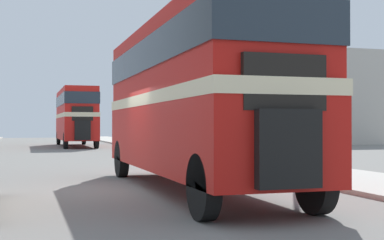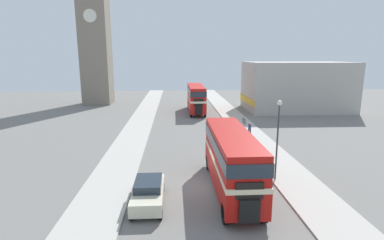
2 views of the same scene
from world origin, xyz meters
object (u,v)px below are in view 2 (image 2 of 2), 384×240
object	(u,v)px
church_tower	(94,26)
bicycle_on_pavement	(244,121)
double_decker_bus	(231,156)
bus_distant	(196,96)
pedestrian_walking	(250,129)
street_lamp	(278,128)
car_parked_near	(148,192)

from	to	relation	value
church_tower	bicycle_on_pavement	bearing A→B (deg)	-39.27
double_decker_bus	bus_distant	size ratio (longest dim) A/B	0.97
bus_distant	church_tower	xyz separation A→B (m)	(-18.07, 10.20, 11.81)
pedestrian_walking	church_tower	size ratio (longest dim) A/B	0.06
pedestrian_walking	bicycle_on_pavement	distance (m)	6.90
bicycle_on_pavement	pedestrian_walking	bearing A→B (deg)	-98.11
double_decker_bus	bus_distant	xyz separation A→B (m)	(-0.25, 29.32, 0.14)
church_tower	pedestrian_walking	bearing A→B (deg)	-48.97
street_lamp	church_tower	bearing A→B (deg)	119.89
street_lamp	car_parked_near	bearing A→B (deg)	-161.55
car_parked_near	bicycle_on_pavement	xyz separation A→B (m)	(11.00, 21.57, -0.30)
car_parked_near	bicycle_on_pavement	world-z (taller)	car_parked_near
car_parked_near	bicycle_on_pavement	distance (m)	24.22
double_decker_bus	car_parked_near	world-z (taller)	double_decker_bus
double_decker_bus	bicycle_on_pavement	bearing A→B (deg)	74.46
street_lamp	pedestrian_walking	bearing A→B (deg)	85.08
bus_distant	church_tower	size ratio (longest dim) A/B	0.37
double_decker_bus	bicycle_on_pavement	distance (m)	20.86
pedestrian_walking	street_lamp	size ratio (longest dim) A/B	0.29
pedestrian_walking	street_lamp	world-z (taller)	street_lamp
pedestrian_walking	double_decker_bus	bearing A→B (deg)	-109.18
car_parked_near	street_lamp	size ratio (longest dim) A/B	0.77
bicycle_on_pavement	church_tower	world-z (taller)	church_tower
church_tower	car_parked_near	bearing A→B (deg)	-72.60
street_lamp	church_tower	size ratio (longest dim) A/B	0.21
car_parked_near	street_lamp	xyz separation A→B (m)	(9.01, 3.01, 3.17)
bus_distant	pedestrian_walking	xyz separation A→B (m)	(4.84, -16.12, -1.52)
bus_distant	bicycle_on_pavement	size ratio (longest dim) A/B	6.00
street_lamp	church_tower	distance (m)	45.15
double_decker_bus	church_tower	world-z (taller)	church_tower
double_decker_bus	pedestrian_walking	size ratio (longest dim) A/B	6.08
pedestrian_walking	street_lamp	distance (m)	12.16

